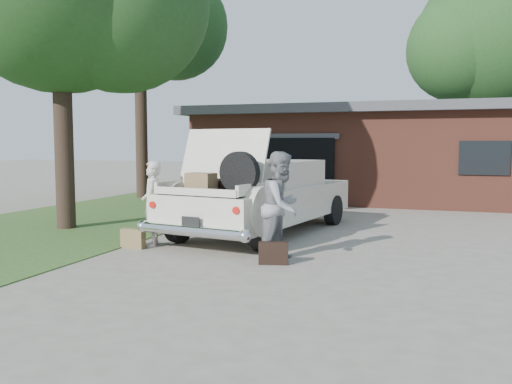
% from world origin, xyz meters
% --- Properties ---
extents(ground, '(90.00, 90.00, 0.00)m').
position_xyz_m(ground, '(0.00, 0.00, 0.00)').
color(ground, gray).
rests_on(ground, ground).
extents(grass_strip, '(6.00, 16.00, 0.02)m').
position_xyz_m(grass_strip, '(-5.50, 3.00, 0.01)').
color(grass_strip, '#2D4C1E').
rests_on(grass_strip, ground).
extents(house, '(12.80, 7.80, 3.30)m').
position_xyz_m(house, '(0.98, 11.47, 1.67)').
color(house, brown).
rests_on(house, ground).
extents(tree_back, '(5.97, 5.19, 9.68)m').
position_xyz_m(tree_back, '(-7.15, 8.54, 6.78)').
color(tree_back, '#38281E').
rests_on(tree_back, ground).
extents(tree_right, '(7.06, 6.14, 9.31)m').
position_xyz_m(tree_right, '(5.24, 15.24, 5.98)').
color(tree_right, '#38281E').
rests_on(tree_right, ground).
extents(sedan, '(3.09, 6.00, 2.31)m').
position_xyz_m(sedan, '(-0.47, 2.42, 0.84)').
color(sedan, beige).
rests_on(sedan, ground).
extents(woman_left, '(0.62, 0.73, 1.68)m').
position_xyz_m(woman_left, '(-2.02, 0.21, 0.84)').
color(woman_left, beige).
rests_on(woman_left, ground).
extents(woman_right, '(0.90, 1.05, 1.89)m').
position_xyz_m(woman_right, '(0.74, -0.18, 0.94)').
color(woman_right, gray).
rests_on(woman_right, ground).
extents(suitcase_left, '(0.50, 0.19, 0.38)m').
position_xyz_m(suitcase_left, '(-2.28, -0.11, 0.19)').
color(suitcase_left, olive).
rests_on(suitcase_left, ground).
extents(suitcase_right, '(0.51, 0.27, 0.38)m').
position_xyz_m(suitcase_right, '(0.71, -0.57, 0.19)').
color(suitcase_right, black).
rests_on(suitcase_right, ground).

